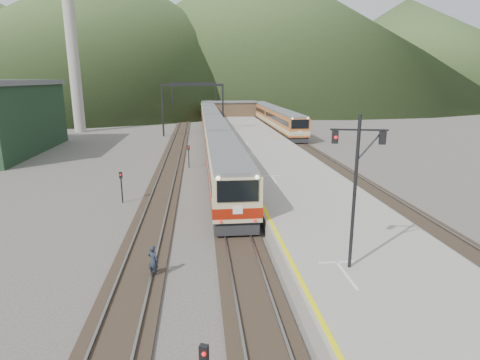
{
  "coord_description": "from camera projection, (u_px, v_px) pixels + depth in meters",
  "views": [
    {
      "loc": [
        -2.01,
        -8.25,
        8.72
      ],
      "look_at": [
        0.7,
        18.15,
        2.0
      ],
      "focal_mm": 30.0,
      "sensor_mm": 36.0,
      "label": 1
    }
  ],
  "objects": [
    {
      "name": "track_main",
      "position": [
        216.0,
        152.0,
        48.85
      ],
      "size": [
        2.6,
        200.0,
        0.23
      ],
      "color": "black",
      "rests_on": "ground"
    },
    {
      "name": "track_far",
      "position": [
        175.0,
        153.0,
        48.36
      ],
      "size": [
        2.6,
        200.0,
        0.23
      ],
      "color": "black",
      "rests_on": "ground"
    },
    {
      "name": "track_second",
      "position": [
        308.0,
        150.0,
        49.99
      ],
      "size": [
        2.6,
        200.0,
        0.23
      ],
      "color": "black",
      "rests_on": "ground"
    },
    {
      "name": "platform",
      "position": [
        264.0,
        150.0,
        47.37
      ],
      "size": [
        8.0,
        100.0,
        1.0
      ],
      "primitive_type": "cube",
      "color": "gray",
      "rests_on": "ground"
    },
    {
      "name": "gantry_near",
      "position": [
        193.0,
        100.0,
        61.68
      ],
      "size": [
        9.55,
        0.25,
        8.0
      ],
      "color": "black",
      "rests_on": "ground"
    },
    {
      "name": "gantry_far",
      "position": [
        194.0,
        94.0,
        85.79
      ],
      "size": [
        9.55,
        0.25,
        8.0
      ],
      "color": "black",
      "rests_on": "ground"
    },
    {
      "name": "smokestack",
      "position": [
        71.0,
        38.0,
        64.22
      ],
      "size": [
        1.8,
        1.8,
        30.0
      ],
      "primitive_type": "cylinder",
      "color": "#9E998E",
      "rests_on": "ground"
    },
    {
      "name": "station_shed",
      "position": [
        234.0,
        108.0,
        85.44
      ],
      "size": [
        9.4,
        4.4,
        3.1
      ],
      "color": "brown",
      "rests_on": "platform"
    },
    {
      "name": "hill_a",
      "position": [
        113.0,
        31.0,
        182.19
      ],
      "size": [
        180.0,
        180.0,
        60.0
      ],
      "primitive_type": "cone",
      "color": "#31471E",
      "rests_on": "ground"
    },
    {
      "name": "hill_b",
      "position": [
        253.0,
        26.0,
        225.85
      ],
      "size": [
        220.0,
        220.0,
        75.0
      ],
      "primitive_type": "cone",
      "color": "#31471E",
      "rests_on": "ground"
    },
    {
      "name": "hill_c",
      "position": [
        404.0,
        48.0,
        217.55
      ],
      "size": [
        160.0,
        160.0,
        50.0
      ],
      "primitive_type": "cone",
      "color": "#31471E",
      "rests_on": "ground"
    },
    {
      "name": "main_train",
      "position": [
        213.0,
        127.0,
        58.56
      ],
      "size": [
        2.77,
        76.12,
        3.39
      ],
      "color": "tan",
      "rests_on": "track_main"
    },
    {
      "name": "second_train",
      "position": [
        273.0,
        117.0,
        72.96
      ],
      "size": [
        2.91,
        39.64,
        3.55
      ],
      "color": "#AD5E28",
      "rests_on": "track_second"
    },
    {
      "name": "signal_mast",
      "position": [
        356.0,
        177.0,
        15.97
      ],
      "size": [
        2.16,
        0.65,
        6.4
      ],
      "color": "black",
      "rests_on": "platform"
    },
    {
      "name": "short_signal_b",
      "position": [
        189.0,
        154.0,
        40.03
      ],
      "size": [
        0.26,
        0.23,
        2.27
      ],
      "color": "black",
      "rests_on": "ground"
    },
    {
      "name": "short_signal_c",
      "position": [
        121.0,
        183.0,
        28.67
      ],
      "size": [
        0.22,
        0.17,
        2.27
      ],
      "color": "black",
      "rests_on": "ground"
    },
    {
      "name": "worker",
      "position": [
        153.0,
        261.0,
        18.03
      ],
      "size": [
        0.66,
        0.6,
        1.51
      ],
      "primitive_type": "imported",
      "rotation": [
        0.0,
        0.0,
        2.56
      ],
      "color": "#1E2431",
      "rests_on": "ground"
    }
  ]
}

